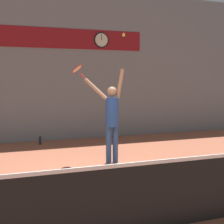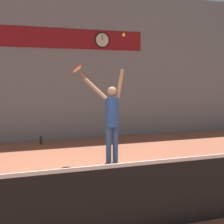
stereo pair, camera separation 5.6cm
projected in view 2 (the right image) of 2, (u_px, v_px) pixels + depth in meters
The scene contains 9 objects.
ground_plane at pixel (106, 189), 5.76m from camera, with size 18.00×18.00×0.00m, color #9E563D.
back_wall at pixel (59, 65), 10.28m from camera, with size 18.00×0.10×5.00m.
sponsor_banner at pixel (59, 38), 10.14m from camera, with size 5.82×0.02×0.65m.
scoreboard_clock at pixel (102, 40), 10.60m from camera, with size 0.54×0.05×0.54m.
court_net at pixel (145, 195), 4.10m from camera, with size 7.50×0.07×1.06m.
tennis_player at pixel (112, 116), 7.48m from camera, with size 0.91×0.56×2.27m.
tennis_racket at pixel (77, 69), 7.57m from camera, with size 0.38×0.39×0.37m.
tennis_ball at pixel (124, 35), 7.28m from camera, with size 0.07×0.07×0.07m.
water_bottle at pixel (41, 141), 9.72m from camera, with size 0.08×0.08×0.26m.
Camera 2 is at (-1.70, -5.32, 2.01)m, focal length 50.00 mm.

